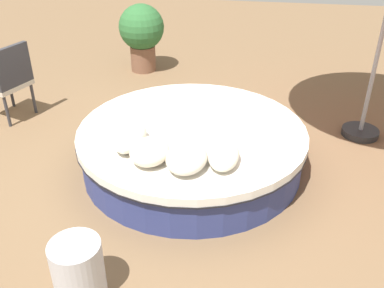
{
  "coord_description": "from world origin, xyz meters",
  "views": [
    {
      "loc": [
        -3.94,
        -0.64,
        2.66
      ],
      "look_at": [
        0.0,
        0.0,
        0.28
      ],
      "focal_mm": 40.94,
      "sensor_mm": 36.0,
      "label": 1
    }
  ],
  "objects_px": {
    "throw_pillow_0": "(130,137)",
    "throw_pillow_3": "(224,155)",
    "side_table": "(78,271)",
    "patio_chair": "(9,78)",
    "planter": "(142,32)",
    "throw_pillow_2": "(187,158)",
    "throw_pillow_1": "(150,151)",
    "round_bed": "(192,147)"
  },
  "relations": [
    {
      "from": "throw_pillow_0",
      "to": "throw_pillow_3",
      "type": "bearing_deg",
      "value": -99.26
    },
    {
      "from": "throw_pillow_3",
      "to": "side_table",
      "type": "distance_m",
      "value": 1.6
    },
    {
      "from": "throw_pillow_3",
      "to": "patio_chair",
      "type": "bearing_deg",
      "value": 64.43
    },
    {
      "from": "planter",
      "to": "side_table",
      "type": "xyz_separation_m",
      "value": [
        -4.58,
        -0.72,
        -0.39
      ]
    },
    {
      "from": "throw_pillow_2",
      "to": "side_table",
      "type": "xyz_separation_m",
      "value": [
        -1.15,
        0.6,
        -0.31
      ]
    },
    {
      "from": "throw_pillow_3",
      "to": "side_table",
      "type": "xyz_separation_m",
      "value": [
        -1.27,
        0.92,
        -0.29
      ]
    },
    {
      "from": "throw_pillow_1",
      "to": "side_table",
      "type": "distance_m",
      "value": 1.25
    },
    {
      "from": "throw_pillow_1",
      "to": "throw_pillow_3",
      "type": "height_order",
      "value": "throw_pillow_1"
    },
    {
      "from": "throw_pillow_3",
      "to": "planter",
      "type": "bearing_deg",
      "value": 26.34
    },
    {
      "from": "patio_chair",
      "to": "planter",
      "type": "relative_size",
      "value": 0.91
    },
    {
      "from": "throw_pillow_2",
      "to": "side_table",
      "type": "bearing_deg",
      "value": 152.41
    },
    {
      "from": "throw_pillow_2",
      "to": "side_table",
      "type": "relative_size",
      "value": 1.03
    },
    {
      "from": "throw_pillow_0",
      "to": "throw_pillow_1",
      "type": "relative_size",
      "value": 1.26
    },
    {
      "from": "patio_chair",
      "to": "side_table",
      "type": "relative_size",
      "value": 1.97
    },
    {
      "from": "throw_pillow_0",
      "to": "patio_chair",
      "type": "relative_size",
      "value": 0.56
    },
    {
      "from": "throw_pillow_2",
      "to": "side_table",
      "type": "distance_m",
      "value": 1.33
    },
    {
      "from": "side_table",
      "to": "throw_pillow_2",
      "type": "bearing_deg",
      "value": -27.59
    },
    {
      "from": "throw_pillow_3",
      "to": "planter",
      "type": "relative_size",
      "value": 0.47
    },
    {
      "from": "round_bed",
      "to": "side_table",
      "type": "xyz_separation_m",
      "value": [
        -1.85,
        0.53,
        0.01
      ]
    },
    {
      "from": "round_bed",
      "to": "patio_chair",
      "type": "bearing_deg",
      "value": 72.46
    },
    {
      "from": "throw_pillow_2",
      "to": "round_bed",
      "type": "bearing_deg",
      "value": 5.32
    },
    {
      "from": "throw_pillow_0",
      "to": "planter",
      "type": "bearing_deg",
      "value": 12.78
    },
    {
      "from": "throw_pillow_2",
      "to": "throw_pillow_3",
      "type": "distance_m",
      "value": 0.34
    },
    {
      "from": "throw_pillow_0",
      "to": "throw_pillow_3",
      "type": "xyz_separation_m",
      "value": [
        -0.15,
        -0.92,
        -0.02
      ]
    },
    {
      "from": "round_bed",
      "to": "planter",
      "type": "xyz_separation_m",
      "value": [
        2.72,
        1.25,
        0.4
      ]
    },
    {
      "from": "throw_pillow_2",
      "to": "throw_pillow_0",
      "type": "bearing_deg",
      "value": 65.71
    },
    {
      "from": "throw_pillow_1",
      "to": "patio_chair",
      "type": "relative_size",
      "value": 0.44
    },
    {
      "from": "round_bed",
      "to": "patio_chair",
      "type": "relative_size",
      "value": 2.45
    },
    {
      "from": "throw_pillow_0",
      "to": "planter",
      "type": "xyz_separation_m",
      "value": [
        3.16,
        0.72,
        0.07
      ]
    },
    {
      "from": "throw_pillow_1",
      "to": "planter",
      "type": "bearing_deg",
      "value": 15.95
    },
    {
      "from": "throw_pillow_1",
      "to": "side_table",
      "type": "bearing_deg",
      "value": 167.96
    },
    {
      "from": "throw_pillow_1",
      "to": "throw_pillow_3",
      "type": "relative_size",
      "value": 0.86
    },
    {
      "from": "throw_pillow_3",
      "to": "patio_chair",
      "type": "height_order",
      "value": "patio_chair"
    },
    {
      "from": "round_bed",
      "to": "throw_pillow_3",
      "type": "relative_size",
      "value": 4.73
    },
    {
      "from": "throw_pillow_0",
      "to": "throw_pillow_2",
      "type": "bearing_deg",
      "value": -114.29
    },
    {
      "from": "round_bed",
      "to": "throw_pillow_2",
      "type": "xyz_separation_m",
      "value": [
        -0.71,
        -0.07,
        0.32
      ]
    },
    {
      "from": "throw_pillow_0",
      "to": "throw_pillow_1",
      "type": "height_order",
      "value": "throw_pillow_1"
    },
    {
      "from": "throw_pillow_1",
      "to": "side_table",
      "type": "xyz_separation_m",
      "value": [
        -1.18,
        0.25,
        -0.32
      ]
    },
    {
      "from": "patio_chair",
      "to": "side_table",
      "type": "distance_m",
      "value": 3.28
    },
    {
      "from": "throw_pillow_2",
      "to": "planter",
      "type": "xyz_separation_m",
      "value": [
        3.43,
        1.32,
        0.08
      ]
    },
    {
      "from": "round_bed",
      "to": "throw_pillow_0",
      "type": "bearing_deg",
      "value": 129.1
    },
    {
      "from": "throw_pillow_0",
      "to": "side_table",
      "type": "bearing_deg",
      "value": -179.97
    }
  ]
}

